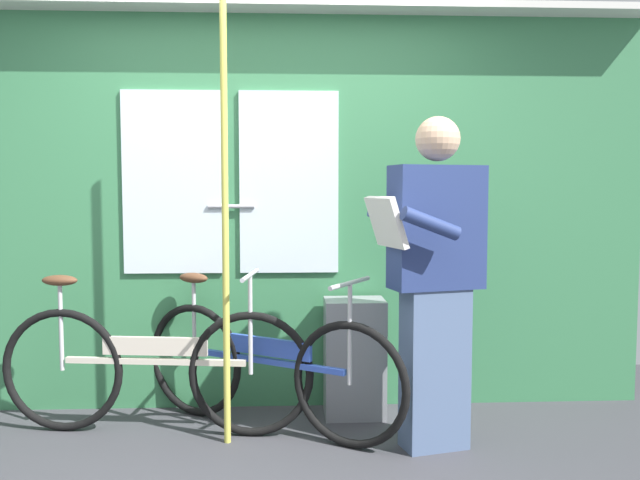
{
  "coord_description": "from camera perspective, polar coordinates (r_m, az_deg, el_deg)",
  "views": [
    {
      "loc": [
        0.14,
        -2.81,
        1.34
      ],
      "look_at": [
        0.32,
        0.8,
        1.07
      ],
      "focal_mm": 36.66,
      "sensor_mm": 36.0,
      "label": 1
    }
  ],
  "objects": [
    {
      "name": "handrail_pole",
      "position": [
        3.44,
        -8.28,
        1.91
      ],
      "size": [
        0.04,
        0.04,
        2.4
      ],
      "primitive_type": "cylinder",
      "color": "#C6C14C",
      "rests_on": "ground_plane"
    },
    {
      "name": "passenger_reading_newspaper",
      "position": [
        3.41,
        9.95,
        -3.05
      ],
      "size": [
        0.62,
        0.56,
        1.72
      ],
      "rotation": [
        0.0,
        0.0,
        3.39
      ],
      "color": "slate",
      "rests_on": "ground_plane"
    },
    {
      "name": "train_door_wall",
      "position": [
        4.03,
        -4.94,
        3.3
      ],
      "size": [
        4.72,
        0.28,
        2.44
      ],
      "color": "#387A4C",
      "rests_on": "ground_plane"
    },
    {
      "name": "trash_bin_by_wall",
      "position": [
        3.96,
        3.02,
        -10.19
      ],
      "size": [
        0.36,
        0.28,
        0.7
      ],
      "primitive_type": "cube",
      "color": "gray",
      "rests_on": "ground_plane"
    },
    {
      "name": "bicycle_leaning_behind",
      "position": [
        3.77,
        -14.3,
        -10.75
      ],
      "size": [
        1.74,
        0.44,
        0.9
      ],
      "rotation": [
        0.0,
        0.0,
        -0.12
      ],
      "color": "black",
      "rests_on": "ground_plane"
    },
    {
      "name": "bicycle_near_door",
      "position": [
        3.72,
        -4.78,
        -10.98
      ],
      "size": [
        1.47,
        0.93,
        0.88
      ],
      "rotation": [
        0.0,
        0.0,
        -0.55
      ],
      "color": "black",
      "rests_on": "ground_plane"
    }
  ]
}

